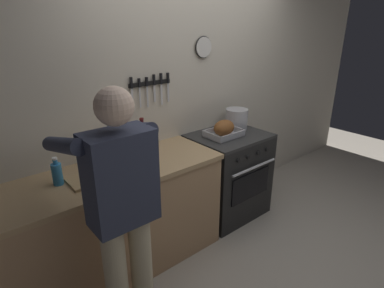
{
  "coord_description": "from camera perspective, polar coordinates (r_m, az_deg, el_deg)",
  "views": [
    {
      "loc": [
        -1.99,
        -1.06,
        1.95
      ],
      "look_at": [
        -0.39,
        0.85,
        0.99
      ],
      "focal_mm": 29.3,
      "sensor_mm": 36.0,
      "label": 1
    }
  ],
  "objects": [
    {
      "name": "counter_block",
      "position": [
        2.66,
        -15.99,
        -14.21
      ],
      "size": [
        2.03,
        0.65,
        0.9
      ],
      "color": "tan",
      "rests_on": "ground"
    },
    {
      "name": "bottle_dish_soap",
      "position": [
        2.36,
        -23.34,
        -4.94
      ],
      "size": [
        0.07,
        0.07,
        0.2
      ],
      "color": "#338CCC",
      "rests_on": "counter_block"
    },
    {
      "name": "cutting_board",
      "position": [
        2.38,
        -17.41,
        -5.84
      ],
      "size": [
        0.36,
        0.24,
        0.02
      ],
      "primitive_type": "cube",
      "color": "tan",
      "rests_on": "counter_block"
    },
    {
      "name": "bottle_vinegar",
      "position": [
        2.52,
        -17.22,
        -1.93
      ],
      "size": [
        0.06,
        0.06,
        0.26
      ],
      "color": "#997F4C",
      "rests_on": "counter_block"
    },
    {
      "name": "roasting_pan",
      "position": [
        3.11,
        5.84,
        2.68
      ],
      "size": [
        0.35,
        0.26,
        0.17
      ],
      "color": "#B7B7BC",
      "rests_on": "stove"
    },
    {
      "name": "wall_back",
      "position": [
        3.19,
        -0.38,
        9.32
      ],
      "size": [
        6.0,
        0.13,
        2.6
      ],
      "color": "beige",
      "rests_on": "ground"
    },
    {
      "name": "stock_pot",
      "position": [
        3.36,
        8.1,
        4.54
      ],
      "size": [
        0.24,
        0.24,
        0.21
      ],
      "color": "#B7B7BC",
      "rests_on": "stove"
    },
    {
      "name": "stove",
      "position": [
        3.36,
        6.52,
        -5.56
      ],
      "size": [
        0.76,
        0.67,
        0.9
      ],
      "color": "black",
      "rests_on": "ground"
    },
    {
      "name": "ground_plane",
      "position": [
        2.98,
        17.71,
        -21.04
      ],
      "size": [
        8.0,
        8.0,
        0.0
      ],
      "primitive_type": "plane",
      "color": "#A89E8E"
    },
    {
      "name": "person_cook",
      "position": [
        1.91,
        -12.7,
        -10.93
      ],
      "size": [
        0.51,
        0.63,
        1.66
      ],
      "rotation": [
        0.0,
        0.0,
        1.41
      ],
      "color": "#C6B793",
      "rests_on": "ground"
    },
    {
      "name": "bottle_wine_red",
      "position": [
        2.7,
        -8.96,
        0.93
      ],
      "size": [
        0.07,
        0.07,
        0.32
      ],
      "color": "#47141E",
      "rests_on": "counter_block"
    }
  ]
}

